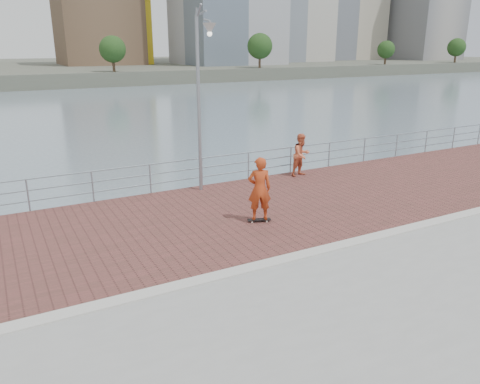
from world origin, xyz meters
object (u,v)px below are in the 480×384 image
street_lamp (203,70)px  bystander (301,155)px  skateboarder (259,189)px  guardrail (177,172)px

street_lamp → bystander: bearing=4.0°
skateboarder → bystander: 5.65m
guardrail → bystander: bystander is taller
street_lamp → bystander: 5.69m
street_lamp → bystander: (4.46, 0.32, -3.52)m
guardrail → skateboarder: skateboarder is taller
skateboarder → bystander: bearing=-118.2°
bystander → guardrail: bearing=162.3°
skateboarder → bystander: skateboarder is taller
guardrail → bystander: (5.22, -0.64, 0.21)m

